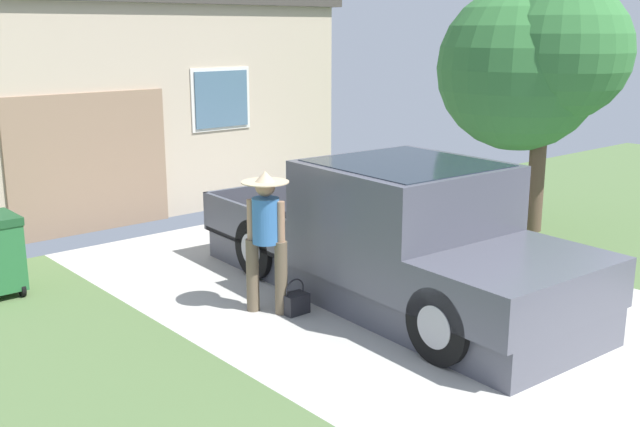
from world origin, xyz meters
TOP-DOWN VIEW (x-y plane):
  - pickup_truck at (0.01, 4.26)m, footprint 2.31×5.59m
  - person_with_hat at (-1.46, 5.04)m, footprint 0.55×0.55m
  - handbag at (-1.24, 4.79)m, footprint 0.29×0.21m
  - house_with_garage at (-0.51, 12.74)m, footprint 8.88×6.08m
  - front_yard_tree at (3.95, 5.24)m, footprint 2.63×3.04m

SIDE VIEW (x-z plane):
  - handbag at x=-1.24m, z-range -0.08..0.35m
  - pickup_truck at x=0.01m, z-range -0.10..1.62m
  - person_with_hat at x=-1.46m, z-range 0.13..1.82m
  - house_with_garage at x=-0.51m, z-range 0.03..4.62m
  - front_yard_tree at x=3.95m, z-range 0.74..4.70m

